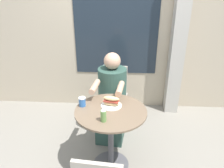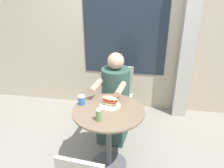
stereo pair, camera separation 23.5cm
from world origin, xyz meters
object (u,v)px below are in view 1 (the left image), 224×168
cafe_table (111,126)px  sandwich_on_plate (111,102)px  drink_cup (82,102)px  seated_diner (112,103)px  condiment_bottle (103,115)px  diner_chair (114,90)px

cafe_table → sandwich_on_plate: sandwich_on_plate is taller
cafe_table → sandwich_on_plate: size_ratio=3.33×
sandwich_on_plate → drink_cup: (-0.31, -0.02, 0.00)m
seated_diner → condiment_bottle: 0.83m
cafe_table → condiment_bottle: condiment_bottle is taller
cafe_table → condiment_bottle: (-0.06, -0.20, 0.27)m
cafe_table → sandwich_on_plate: bearing=91.0°
sandwich_on_plate → drink_cup: sandwich_on_plate is taller
condiment_bottle → diner_chair: bearing=87.7°
cafe_table → condiment_bottle: bearing=-105.5°
drink_cup → condiment_bottle: 0.37m
cafe_table → seated_diner: bearing=92.5°
condiment_bottle → cafe_table: bearing=74.5°
drink_cup → condiment_bottle: (0.25, -0.27, 0.02)m
cafe_table → diner_chair: diner_chair is taller
seated_diner → condiment_bottle: size_ratio=7.93×
diner_chair → condiment_bottle: (-0.05, -1.12, 0.29)m
cafe_table → drink_cup: (-0.31, 0.07, 0.25)m
cafe_table → diner_chair: bearing=90.7°
diner_chair → condiment_bottle: size_ratio=5.86×
sandwich_on_plate → drink_cup: size_ratio=2.27×
cafe_table → sandwich_on_plate: 0.26m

